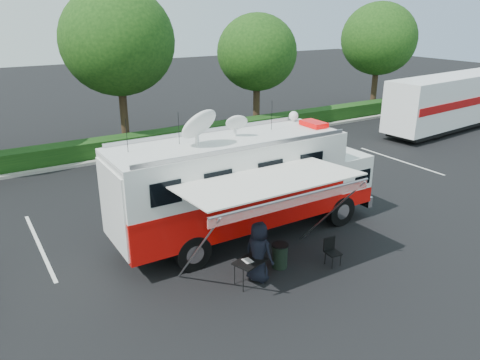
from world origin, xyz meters
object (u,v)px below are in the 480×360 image
at_px(folding_table, 250,262).
at_px(trash_bin, 280,256).
at_px(semi_trailer, 452,102).
at_px(command_truck, 246,183).

bearing_deg(folding_table, trash_bin, 14.35).
bearing_deg(folding_table, semi_trailer, 22.12).
relative_size(command_truck, folding_table, 8.98).
height_order(command_truck, folding_table, command_truck).
bearing_deg(semi_trailer, trash_bin, -157.39).
distance_m(command_truck, folding_table, 3.44).
height_order(trash_bin, semi_trailer, semi_trailer).
xyz_separation_m(trash_bin, semi_trailer, (19.98, 8.32, 1.49)).
relative_size(folding_table, trash_bin, 1.36).
bearing_deg(trash_bin, semi_trailer, 22.61).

